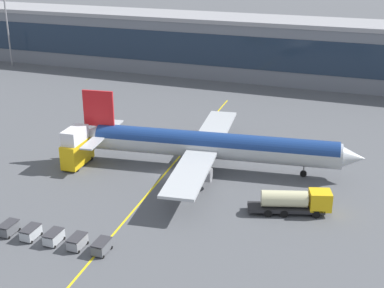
{
  "coord_description": "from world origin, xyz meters",
  "views": [
    {
      "loc": [
        29.79,
        -68.67,
        34.02
      ],
      "look_at": [
        2.9,
        2.75,
        4.5
      ],
      "focal_mm": 49.77,
      "sensor_mm": 36.0,
      "label": 1
    }
  ],
  "objects_px": {
    "fuel_tanker": "(295,201)",
    "baggage_cart_0": "(9,228)",
    "baggage_cart_1": "(31,232)",
    "baggage_cart_3": "(77,242)",
    "main_airliner": "(212,145)",
    "catering_lift": "(77,147)",
    "baggage_cart_2": "(54,237)",
    "baggage_cart_4": "(102,246)"
  },
  "relations": [
    {
      "from": "baggage_cart_2",
      "to": "baggage_cart_4",
      "type": "height_order",
      "value": "same"
    },
    {
      "from": "baggage_cart_0",
      "to": "baggage_cart_3",
      "type": "relative_size",
      "value": 1.0
    },
    {
      "from": "main_airliner",
      "to": "baggage_cart_3",
      "type": "distance_m",
      "value": 28.67
    },
    {
      "from": "baggage_cart_3",
      "to": "baggage_cart_2",
      "type": "bearing_deg",
      "value": -178.43
    },
    {
      "from": "baggage_cart_4",
      "to": "baggage_cart_3",
      "type": "bearing_deg",
      "value": -178.43
    },
    {
      "from": "baggage_cart_0",
      "to": "baggage_cart_3",
      "type": "xyz_separation_m",
      "value": [
        9.6,
        0.26,
        0.0
      ]
    },
    {
      "from": "main_airliner",
      "to": "baggage_cart_1",
      "type": "height_order",
      "value": "main_airliner"
    },
    {
      "from": "main_airliner",
      "to": "fuel_tanker",
      "type": "distance_m",
      "value": 18.18
    },
    {
      "from": "baggage_cart_2",
      "to": "baggage_cart_4",
      "type": "relative_size",
      "value": 1.0
    },
    {
      "from": "main_airliner",
      "to": "baggage_cart_4",
      "type": "height_order",
      "value": "main_airliner"
    },
    {
      "from": "catering_lift",
      "to": "baggage_cart_1",
      "type": "distance_m",
      "value": 22.53
    },
    {
      "from": "baggage_cart_0",
      "to": "baggage_cart_1",
      "type": "bearing_deg",
      "value": 1.57
    },
    {
      "from": "catering_lift",
      "to": "baggage_cart_4",
      "type": "xyz_separation_m",
      "value": [
        16.38,
        -21.1,
        -2.28
      ]
    },
    {
      "from": "baggage_cart_1",
      "to": "baggage_cart_4",
      "type": "bearing_deg",
      "value": 1.57
    },
    {
      "from": "main_airliner",
      "to": "baggage_cart_2",
      "type": "height_order",
      "value": "main_airliner"
    },
    {
      "from": "baggage_cart_3",
      "to": "fuel_tanker",
      "type": "bearing_deg",
      "value": 37.88
    },
    {
      "from": "baggage_cart_2",
      "to": "baggage_cart_4",
      "type": "distance_m",
      "value": 6.4
    },
    {
      "from": "main_airliner",
      "to": "fuel_tanker",
      "type": "relative_size",
      "value": 4.17
    },
    {
      "from": "fuel_tanker",
      "to": "baggage_cart_3",
      "type": "xyz_separation_m",
      "value": [
        -22.37,
        -17.41,
        -0.96
      ]
    },
    {
      "from": "baggage_cart_3",
      "to": "baggage_cart_4",
      "type": "bearing_deg",
      "value": 1.57
    },
    {
      "from": "baggage_cart_1",
      "to": "baggage_cart_3",
      "type": "height_order",
      "value": "same"
    },
    {
      "from": "main_airliner",
      "to": "baggage_cart_0",
      "type": "distance_m",
      "value": 32.72
    },
    {
      "from": "catering_lift",
      "to": "baggage_cart_1",
      "type": "relative_size",
      "value": 2.59
    },
    {
      "from": "baggage_cart_0",
      "to": "baggage_cart_4",
      "type": "xyz_separation_m",
      "value": [
        12.8,
        0.35,
        0.0
      ]
    },
    {
      "from": "fuel_tanker",
      "to": "baggage_cart_2",
      "type": "xyz_separation_m",
      "value": [
        -25.57,
        -17.5,
        -0.96
      ]
    },
    {
      "from": "catering_lift",
      "to": "baggage_cart_1",
      "type": "bearing_deg",
      "value": -72.39
    },
    {
      "from": "catering_lift",
      "to": "baggage_cart_4",
      "type": "height_order",
      "value": "catering_lift"
    },
    {
      "from": "baggage_cart_0",
      "to": "baggage_cart_2",
      "type": "height_order",
      "value": "same"
    },
    {
      "from": "main_airliner",
      "to": "baggage_cart_3",
      "type": "bearing_deg",
      "value": -105.09
    },
    {
      "from": "baggage_cart_1",
      "to": "baggage_cart_0",
      "type": "bearing_deg",
      "value": -178.43
    },
    {
      "from": "fuel_tanker",
      "to": "baggage_cart_0",
      "type": "bearing_deg",
      "value": -151.07
    },
    {
      "from": "main_airliner",
      "to": "baggage_cart_1",
      "type": "bearing_deg",
      "value": -116.52
    },
    {
      "from": "fuel_tanker",
      "to": "baggage_cart_0",
      "type": "distance_m",
      "value": 36.54
    },
    {
      "from": "baggage_cart_1",
      "to": "baggage_cart_2",
      "type": "distance_m",
      "value": 3.2
    },
    {
      "from": "main_airliner",
      "to": "baggage_cart_0",
      "type": "height_order",
      "value": "main_airliner"
    },
    {
      "from": "baggage_cart_3",
      "to": "main_airliner",
      "type": "bearing_deg",
      "value": 74.91
    },
    {
      "from": "main_airliner",
      "to": "catering_lift",
      "type": "bearing_deg",
      "value": -162.94
    },
    {
      "from": "fuel_tanker",
      "to": "baggage_cart_1",
      "type": "bearing_deg",
      "value": -148.57
    },
    {
      "from": "baggage_cart_1",
      "to": "baggage_cart_4",
      "type": "relative_size",
      "value": 1.0
    },
    {
      "from": "fuel_tanker",
      "to": "catering_lift",
      "type": "distance_m",
      "value": 35.78
    },
    {
      "from": "baggage_cart_1",
      "to": "baggage_cart_2",
      "type": "relative_size",
      "value": 1.0
    },
    {
      "from": "main_airliner",
      "to": "baggage_cart_2",
      "type": "distance_m",
      "value": 29.74
    }
  ]
}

